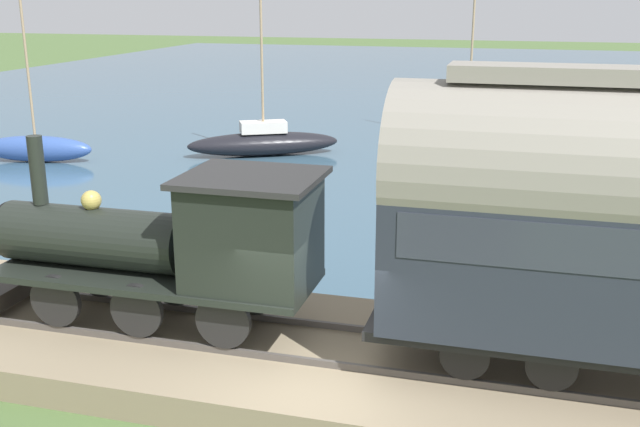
# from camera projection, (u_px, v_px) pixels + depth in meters

# --- Properties ---
(ground_plane) EXTENTS (200.00, 200.00, 0.00)m
(ground_plane) POSITION_uv_depth(u_px,v_px,m) (303.00, 418.00, 11.65)
(ground_plane) COLOR #476033
(harbor_water) EXTENTS (80.00, 80.00, 0.01)m
(harbor_water) POSITION_uv_depth(u_px,v_px,m) (483.00, 88.00, 52.30)
(harbor_water) COLOR #38566B
(harbor_water) RESTS_ON ground
(rail_embankment) EXTENTS (4.49, 56.00, 0.67)m
(rail_embankment) POSITION_uv_depth(u_px,v_px,m) (326.00, 361.00, 12.89)
(rail_embankment) COLOR #84755B
(rail_embankment) RESTS_ON ground
(steam_locomotive) EXTENTS (2.02, 6.38, 3.27)m
(steam_locomotive) POSITION_uv_depth(u_px,v_px,m) (180.00, 240.00, 13.01)
(steam_locomotive) COLOR black
(steam_locomotive) RESTS_ON rail_embankment
(sailboat_blue) EXTENTS (1.81, 4.57, 8.08)m
(sailboat_blue) POSITION_uv_depth(u_px,v_px,m) (36.00, 147.00, 29.24)
(sailboat_blue) COLOR #335199
(sailboat_blue) RESTS_ON harbor_water
(sailboat_black) EXTENTS (4.16, 6.12, 7.33)m
(sailboat_black) POSITION_uv_depth(u_px,v_px,m) (264.00, 142.00, 30.41)
(sailboat_black) COLOR black
(sailboat_black) RESTS_ON harbor_water
(sailboat_green) EXTENTS (3.25, 5.09, 8.38)m
(sailboat_green) POSITION_uv_depth(u_px,v_px,m) (467.00, 128.00, 33.46)
(sailboat_green) COLOR #236B42
(sailboat_green) RESTS_ON harbor_water
(rowboat_mid_harbor) EXTENTS (1.55, 2.02, 0.40)m
(rowboat_mid_harbor) POSITION_uv_depth(u_px,v_px,m) (270.00, 189.00, 24.45)
(rowboat_mid_harbor) COLOR #B7B2A3
(rowboat_mid_harbor) RESTS_ON harbor_water
(rowboat_off_pier) EXTENTS (2.22, 2.04, 0.50)m
(rowboat_off_pier) POSITION_uv_depth(u_px,v_px,m) (258.00, 219.00, 21.07)
(rowboat_off_pier) COLOR silver
(rowboat_off_pier) RESTS_ON harbor_water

